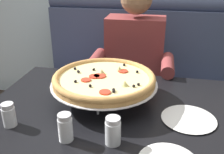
{
  "coord_description": "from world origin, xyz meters",
  "views": [
    {
      "loc": [
        0.2,
        -1.05,
        1.36
      ],
      "look_at": [
        -0.02,
        0.09,
        0.85
      ],
      "focal_mm": 41.77,
      "sensor_mm": 36.0,
      "label": 1
    }
  ],
  "objects_px": {
    "dining_table": "(113,124)",
    "shaker_pepper_flakes": "(113,133)",
    "diner_main": "(133,65)",
    "shaker_parmesan": "(9,116)",
    "plate_near_left": "(189,118)",
    "patio_chair": "(46,30)",
    "booth_bench": "(133,89)",
    "shaker_oregano": "(65,129)",
    "pizza": "(104,79)"
  },
  "relations": [
    {
      "from": "shaker_oregano",
      "to": "patio_chair",
      "type": "height_order",
      "value": "patio_chair"
    },
    {
      "from": "diner_main",
      "to": "shaker_oregano",
      "type": "xyz_separation_m",
      "value": [
        -0.15,
        -0.89,
        0.07
      ]
    },
    {
      "from": "diner_main",
      "to": "pizza",
      "type": "relative_size",
      "value": 2.49
    },
    {
      "from": "shaker_parmesan",
      "to": "patio_chair",
      "type": "height_order",
      "value": "patio_chair"
    },
    {
      "from": "booth_bench",
      "to": "shaker_oregano",
      "type": "height_order",
      "value": "booth_bench"
    },
    {
      "from": "shaker_parmesan",
      "to": "plate_near_left",
      "type": "xyz_separation_m",
      "value": [
        0.73,
        0.19,
        -0.03
      ]
    },
    {
      "from": "shaker_oregano",
      "to": "booth_bench",
      "type": "bearing_deg",
      "value": 83.55
    },
    {
      "from": "booth_bench",
      "to": "pizza",
      "type": "relative_size",
      "value": 2.96
    },
    {
      "from": "booth_bench",
      "to": "plate_near_left",
      "type": "xyz_separation_m",
      "value": [
        0.34,
        -0.93,
        0.34
      ]
    },
    {
      "from": "diner_main",
      "to": "shaker_oregano",
      "type": "relative_size",
      "value": 11.32
    },
    {
      "from": "dining_table",
      "to": "shaker_pepper_flakes",
      "type": "xyz_separation_m",
      "value": [
        0.05,
        -0.27,
        0.14
      ]
    },
    {
      "from": "shaker_parmesan",
      "to": "patio_chair",
      "type": "distance_m",
      "value": 2.6
    },
    {
      "from": "pizza",
      "to": "patio_chair",
      "type": "bearing_deg",
      "value": 121.02
    },
    {
      "from": "shaker_oregano",
      "to": "plate_near_left",
      "type": "relative_size",
      "value": 0.48
    },
    {
      "from": "pizza",
      "to": "plate_near_left",
      "type": "bearing_deg",
      "value": -14.72
    },
    {
      "from": "dining_table",
      "to": "shaker_oregano",
      "type": "height_order",
      "value": "shaker_oregano"
    },
    {
      "from": "shaker_parmesan",
      "to": "shaker_pepper_flakes",
      "type": "distance_m",
      "value": 0.44
    },
    {
      "from": "booth_bench",
      "to": "shaker_parmesan",
      "type": "height_order",
      "value": "booth_bench"
    },
    {
      "from": "booth_bench",
      "to": "shaker_pepper_flakes",
      "type": "relative_size",
      "value": 13.7
    },
    {
      "from": "dining_table",
      "to": "shaker_parmesan",
      "type": "xyz_separation_m",
      "value": [
        -0.39,
        -0.23,
        0.14
      ]
    },
    {
      "from": "booth_bench",
      "to": "pizza",
      "type": "xyz_separation_m",
      "value": [
        -0.06,
        -0.82,
        0.45
      ]
    },
    {
      "from": "diner_main",
      "to": "shaker_parmesan",
      "type": "relative_size",
      "value": 12.47
    },
    {
      "from": "shaker_pepper_flakes",
      "to": "shaker_oregano",
      "type": "relative_size",
      "value": 0.99
    },
    {
      "from": "dining_table",
      "to": "pizza",
      "type": "distance_m",
      "value": 0.22
    },
    {
      "from": "diner_main",
      "to": "plate_near_left",
      "type": "distance_m",
      "value": 0.73
    },
    {
      "from": "plate_near_left",
      "to": "patio_chair",
      "type": "bearing_deg",
      "value": 126.93
    },
    {
      "from": "dining_table",
      "to": "diner_main",
      "type": "xyz_separation_m",
      "value": [
        0.02,
        0.61,
        0.07
      ]
    },
    {
      "from": "booth_bench",
      "to": "diner_main",
      "type": "distance_m",
      "value": 0.41
    },
    {
      "from": "diner_main",
      "to": "patio_chair",
      "type": "relative_size",
      "value": 1.48
    },
    {
      "from": "diner_main",
      "to": "shaker_parmesan",
      "type": "distance_m",
      "value": 0.94
    },
    {
      "from": "patio_chair",
      "to": "booth_bench",
      "type": "bearing_deg",
      "value": -44.28
    },
    {
      "from": "plate_near_left",
      "to": "shaker_parmesan",
      "type": "bearing_deg",
      "value": -165.82
    },
    {
      "from": "shaker_pepper_flakes",
      "to": "shaker_oregano",
      "type": "distance_m",
      "value": 0.18
    },
    {
      "from": "shaker_parmesan",
      "to": "plate_near_left",
      "type": "height_order",
      "value": "shaker_parmesan"
    },
    {
      "from": "shaker_pepper_flakes",
      "to": "patio_chair",
      "type": "relative_size",
      "value": 0.13
    },
    {
      "from": "dining_table",
      "to": "patio_chair",
      "type": "distance_m",
      "value": 2.55
    },
    {
      "from": "shaker_parmesan",
      "to": "shaker_oregano",
      "type": "height_order",
      "value": "shaker_oregano"
    },
    {
      "from": "patio_chair",
      "to": "shaker_pepper_flakes",
      "type": "bearing_deg",
      "value": -60.55
    },
    {
      "from": "pizza",
      "to": "shaker_oregano",
      "type": "bearing_deg",
      "value": -102.56
    },
    {
      "from": "dining_table",
      "to": "plate_near_left",
      "type": "height_order",
      "value": "plate_near_left"
    },
    {
      "from": "pizza",
      "to": "patio_chair",
      "type": "distance_m",
      "value": 2.49
    },
    {
      "from": "booth_bench",
      "to": "pizza",
      "type": "distance_m",
      "value": 0.94
    },
    {
      "from": "diner_main",
      "to": "shaker_pepper_flakes",
      "type": "distance_m",
      "value": 0.88
    },
    {
      "from": "booth_bench",
      "to": "shaker_pepper_flakes",
      "type": "xyz_separation_m",
      "value": [
        0.05,
        -1.14,
        0.38
      ]
    },
    {
      "from": "shaker_pepper_flakes",
      "to": "patio_chair",
      "type": "distance_m",
      "value": 2.82
    },
    {
      "from": "dining_table",
      "to": "shaker_oregano",
      "type": "bearing_deg",
      "value": -115.13
    },
    {
      "from": "dining_table",
      "to": "diner_main",
      "type": "relative_size",
      "value": 0.94
    },
    {
      "from": "diner_main",
      "to": "shaker_pepper_flakes",
      "type": "xyz_separation_m",
      "value": [
        0.03,
        -0.88,
        0.07
      ]
    },
    {
      "from": "dining_table",
      "to": "shaker_parmesan",
      "type": "distance_m",
      "value": 0.48
    },
    {
      "from": "patio_chair",
      "to": "shaker_parmesan",
      "type": "bearing_deg",
      "value": -68.75
    }
  ]
}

